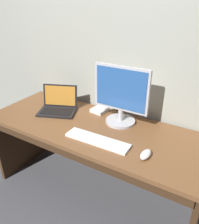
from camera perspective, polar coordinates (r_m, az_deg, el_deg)
The scene contains 8 objects.
ground_plane at distance 2.27m, azimuth -1.51°, elevation -19.24°, with size 14.00×14.00×0.00m, color #4C4C51.
back_wall at distance 1.94m, azimuth 4.33°, elevation 16.79°, with size 3.78×0.04×2.60m, color #9EA093.
desk at distance 1.91m, azimuth -1.87°, elevation -8.13°, with size 1.76×0.68×0.72m.
laptop_black at distance 2.07m, azimuth -10.24°, elevation 1.33°, with size 0.38×0.34×0.22m.
external_monitor at distance 1.78m, azimuth 5.36°, elevation 3.72°, with size 0.45×0.24×0.47m.
wired_keyboard at distance 1.63m, azimuth -0.56°, elevation -7.00°, with size 0.48×0.13×0.02m.
computer_mouse at distance 1.51m, azimuth 11.39°, elevation -10.30°, with size 0.06×0.12×0.04m, color white.
external_drive_box at distance 2.04m, azimuth -0.01°, elevation 0.49°, with size 0.12×0.13×0.03m, color silver.
Camera 1 is at (0.86, -1.33, 1.64)m, focal length 36.79 mm.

